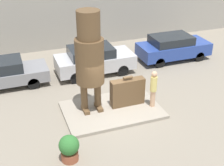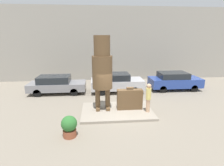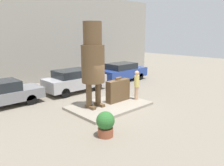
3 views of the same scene
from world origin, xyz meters
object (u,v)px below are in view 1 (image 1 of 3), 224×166
at_px(statue_figure, 90,55).
at_px(planter_pot, 69,148).
at_px(giant_suitcase, 127,92).
at_px(parked_car_grey, 1,73).
at_px(tourist, 153,87).
at_px(parked_car_silver, 94,59).
at_px(parked_car_blue, 173,47).

distance_m(statue_figure, planter_pot, 4.02).
height_order(giant_suitcase, parked_car_grey, giant_suitcase).
bearing_deg(tourist, parked_car_silver, 107.07).
relative_size(statue_figure, tourist, 2.55).
height_order(tourist, parked_car_blue, tourist).
bearing_deg(planter_pot, parked_car_grey, 106.42).
height_order(parked_car_grey, parked_car_blue, parked_car_blue).
bearing_deg(giant_suitcase, planter_pot, -141.64).
bearing_deg(giant_suitcase, tourist, -27.76).
xyz_separation_m(parked_car_grey, parked_car_silver, (5.02, -0.09, 0.07)).
bearing_deg(tourist, planter_pot, -154.25).
height_order(giant_suitcase, planter_pot, giant_suitcase).
relative_size(statue_figure, parked_car_grey, 0.99).
xyz_separation_m(statue_figure, tourist, (2.74, -0.73, -1.69)).
relative_size(parked_car_blue, planter_pot, 4.24).
xyz_separation_m(giant_suitcase, tourist, (1.04, -0.55, 0.33)).
relative_size(statue_figure, planter_pot, 4.34).
bearing_deg(parked_car_grey, parked_car_silver, -1.04).
height_order(giant_suitcase, tourist, tourist).
relative_size(parked_car_grey, parked_car_silver, 1.05).
xyz_separation_m(tourist, planter_pot, (-4.42, -2.13, -0.57)).
relative_size(tourist, parked_car_grey, 0.39).
height_order(statue_figure, parked_car_blue, statue_figure).
relative_size(statue_figure, giant_suitcase, 2.86).
xyz_separation_m(statue_figure, giant_suitcase, (1.70, -0.19, -2.02)).
bearing_deg(statue_figure, parked_car_grey, 133.23).
xyz_separation_m(statue_figure, parked_car_grey, (-3.69, 3.93, -2.03)).
distance_m(parked_car_grey, parked_car_blue, 10.24).
relative_size(giant_suitcase, tourist, 0.89).
relative_size(giant_suitcase, planter_pot, 1.52).
bearing_deg(parked_car_grey, giant_suitcase, -37.37).
bearing_deg(giant_suitcase, parked_car_blue, 41.41).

